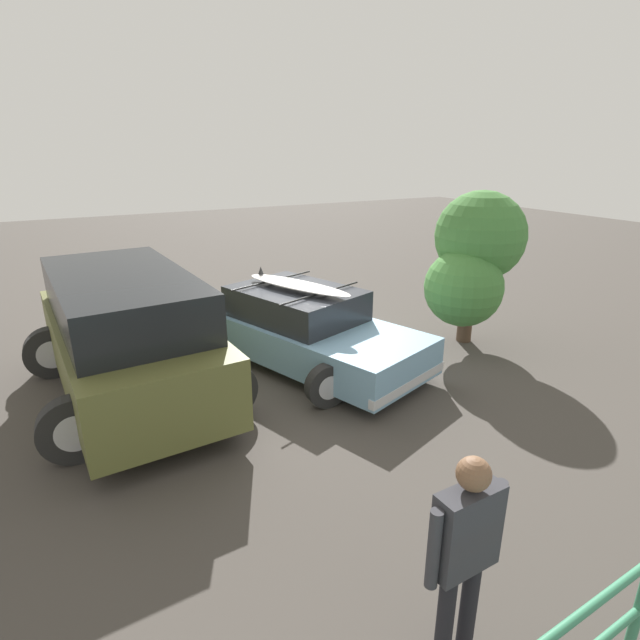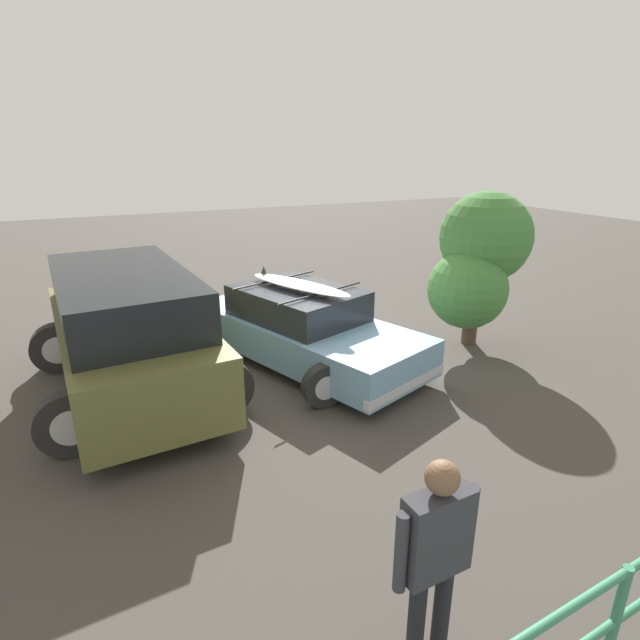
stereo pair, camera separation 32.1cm
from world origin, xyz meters
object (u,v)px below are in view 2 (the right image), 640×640
sedan_car (303,327)px  suv_car (128,331)px  bush_near_left (478,257)px  person_bystander (435,549)px

sedan_car → suv_car: (2.79, -0.06, 0.36)m
suv_car → bush_near_left: 5.95m
bush_near_left → suv_car: bearing=-8.1°
sedan_car → bush_near_left: (-3.05, 0.77, 1.10)m
suv_car → person_bystander: 5.58m
sedan_car → bush_near_left: size_ratio=1.67×
person_bystander → sedan_car: bearing=-104.4°
person_bystander → suv_car: bearing=-75.3°
suv_car → sedan_car: bearing=178.8°
sedan_car → person_bystander: bearing=75.6°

